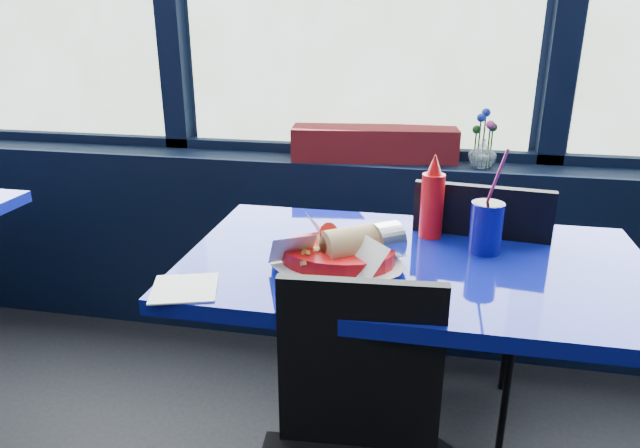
{
  "coord_description": "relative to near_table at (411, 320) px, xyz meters",
  "views": [
    {
      "loc": [
        0.33,
        0.61,
        1.35
      ],
      "look_at": [
        0.05,
        1.98,
        0.84
      ],
      "focal_mm": 32.0,
      "sensor_mm": 36.0,
      "label": 1
    }
  ],
  "objects": [
    {
      "name": "window_sill",
      "position": [
        -0.3,
        0.87,
        -0.17
      ],
      "size": [
        5.0,
        0.26,
        0.8
      ],
      "primitive_type": "cube",
      "color": "black",
      "rests_on": "ground"
    },
    {
      "name": "food_basket",
      "position": [
        -0.18,
        -0.09,
        0.22
      ],
      "size": [
        0.34,
        0.34,
        0.11
      ],
      "rotation": [
        0.0,
        0.0,
        0.18
      ],
      "color": "red",
      "rests_on": "near_table"
    },
    {
      "name": "near_table",
      "position": [
        0.0,
        0.0,
        0.0
      ],
      "size": [
        1.2,
        0.7,
        0.75
      ],
      "color": "black",
      "rests_on": "ground"
    },
    {
      "name": "ketchup_bottle",
      "position": [
        0.04,
        0.18,
        0.29
      ],
      "size": [
        0.07,
        0.07,
        0.24
      ],
      "color": "red",
      "rests_on": "near_table"
    },
    {
      "name": "chair_near_back",
      "position": [
        0.16,
        0.32,
        -0.05
      ],
      "size": [
        0.45,
        0.45,
        0.9
      ],
      "rotation": [
        0.0,
        0.0,
        3.03
      ],
      "color": "black",
      "rests_on": "ground"
    },
    {
      "name": "flower_vase",
      "position": [
        0.22,
        0.82,
        0.3
      ],
      "size": [
        0.14,
        0.14,
        0.22
      ],
      "rotation": [
        0.0,
        0.0,
        0.39
      ],
      "color": "silver",
      "rests_on": "window_sill"
    },
    {
      "name": "soda_cup",
      "position": [
        0.18,
        0.09,
        0.25
      ],
      "size": [
        0.09,
        0.09,
        0.29
      ],
      "rotation": [
        0.0,
        0.0,
        0.2
      ],
      "color": "#0C0B7C",
      "rests_on": "near_table"
    },
    {
      "name": "planter_box",
      "position": [
        -0.2,
        0.87,
        0.3
      ],
      "size": [
        0.67,
        0.24,
        0.13
      ],
      "primitive_type": "cube",
      "rotation": [
        0.0,
        0.0,
        0.12
      ],
      "color": "maroon",
      "rests_on": "window_sill"
    },
    {
      "name": "napkin",
      "position": [
        -0.52,
        -0.28,
        0.18
      ],
      "size": [
        0.19,
        0.19,
        0.0
      ],
      "primitive_type": "cube",
      "rotation": [
        0.0,
        0.0,
        0.31
      ],
      "color": "white",
      "rests_on": "near_table"
    }
  ]
}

